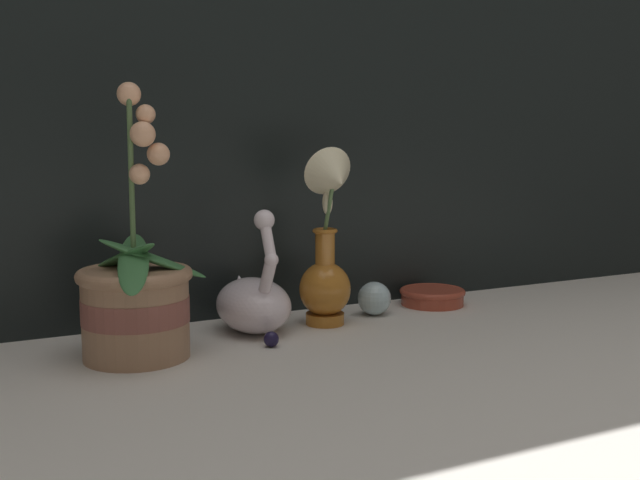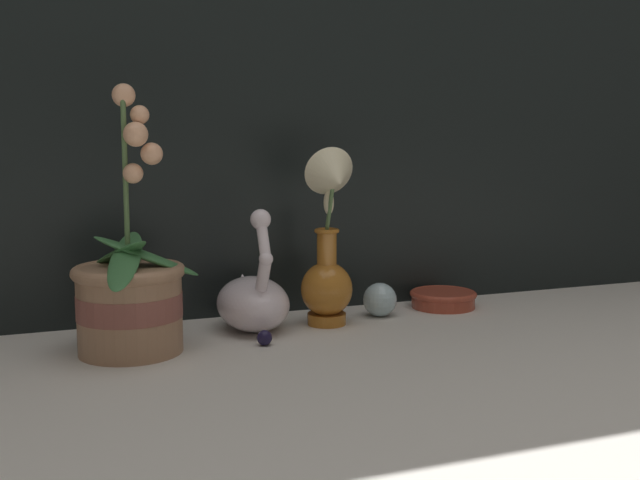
% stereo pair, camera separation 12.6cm
% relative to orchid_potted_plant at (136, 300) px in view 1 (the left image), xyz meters
% --- Properties ---
extents(ground_plane, '(2.80, 2.80, 0.00)m').
position_rel_orchid_potted_plant_xyz_m(ground_plane, '(0.30, -0.11, -0.09)').
color(ground_plane, beige).
extents(orchid_potted_plant, '(0.20, 0.23, 0.41)m').
position_rel_orchid_potted_plant_xyz_m(orchid_potted_plant, '(0.00, 0.00, 0.00)').
color(orchid_potted_plant, '#9E7556').
rests_on(orchid_potted_plant, ground_plane).
extents(swan_figurine, '(0.12, 0.19, 0.21)m').
position_rel_orchid_potted_plant_xyz_m(swan_figurine, '(0.21, 0.07, -0.04)').
color(swan_figurine, white).
rests_on(swan_figurine, ground_plane).
extents(blue_vase, '(0.09, 0.12, 0.31)m').
position_rel_orchid_potted_plant_xyz_m(blue_vase, '(0.35, 0.05, 0.04)').
color(blue_vase, '#B26B23').
rests_on(blue_vase, ground_plane).
extents(glass_sphere, '(0.06, 0.06, 0.06)m').
position_rel_orchid_potted_plant_xyz_m(glass_sphere, '(0.46, 0.08, -0.06)').
color(glass_sphere, silver).
rests_on(glass_sphere, ground_plane).
extents(amber_dish, '(0.13, 0.13, 0.03)m').
position_rel_orchid_potted_plant_xyz_m(amber_dish, '(0.61, 0.10, -0.07)').
color(amber_dish, '#A8422D').
rests_on(amber_dish, ground_plane).
extents(glass_bauble, '(0.02, 0.02, 0.02)m').
position_rel_orchid_potted_plant_xyz_m(glass_bauble, '(0.20, -0.04, -0.08)').
color(glass_bauble, '#191433').
rests_on(glass_bauble, ground_plane).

